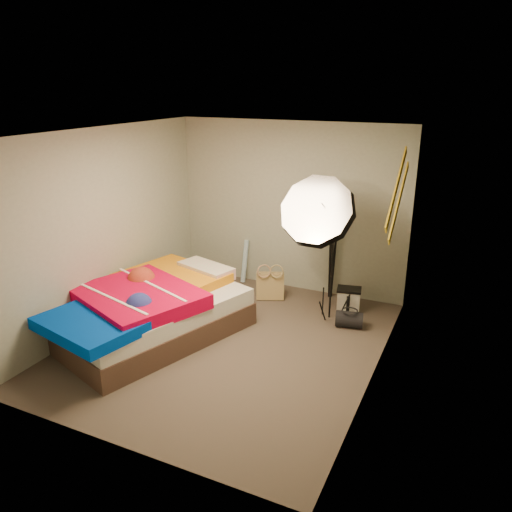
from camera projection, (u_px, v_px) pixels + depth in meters
The scene contains 15 objects.
floor at pixel (228, 343), 6.06m from camera, with size 4.00×4.00×0.00m, color brown.
ceiling at pixel (223, 133), 5.24m from camera, with size 4.00×4.00×0.00m, color silver.
wall_back at pixel (290, 208), 7.36m from camera, with size 3.50×3.50×0.00m, color #9CA290.
wall_front at pixel (106, 317), 3.94m from camera, with size 3.50×3.50×0.00m, color #9CA290.
wall_left at pixel (105, 228), 6.35m from camera, with size 4.00×4.00×0.00m, color #9CA290.
wall_right at pixel (381, 269), 4.95m from camera, with size 4.00×4.00×0.00m, color #9CA290.
tote_bag at pixel (270, 286), 7.25m from camera, with size 0.40×0.12×0.40m, color tan.
wrapping_roll at pixel (245, 261), 7.85m from camera, with size 0.08×0.08×0.67m, color #62A1C7.
camera_case at pixel (349, 300), 6.89m from camera, with size 0.30×0.22×0.30m, color beige.
duffel_bag at pixel (349, 319), 6.44m from camera, with size 0.21×0.21×0.35m, color black.
wall_stripe_upper at pixel (396, 188), 5.24m from camera, with size 0.02×1.10×0.10m, color gold.
wall_stripe_lower at pixel (399, 202), 5.52m from camera, with size 0.02×1.10×0.10m, color gold.
bed at pixel (148, 310), 6.19m from camera, with size 2.21×2.75×0.66m.
photo_umbrella at pixel (319, 213), 6.23m from camera, with size 1.20×0.92×2.03m.
camera_tripod at pixel (332, 248), 7.14m from camera, with size 0.09×0.09×1.32m.
Camera 1 is at (2.58, -4.73, 3.01)m, focal length 35.00 mm.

